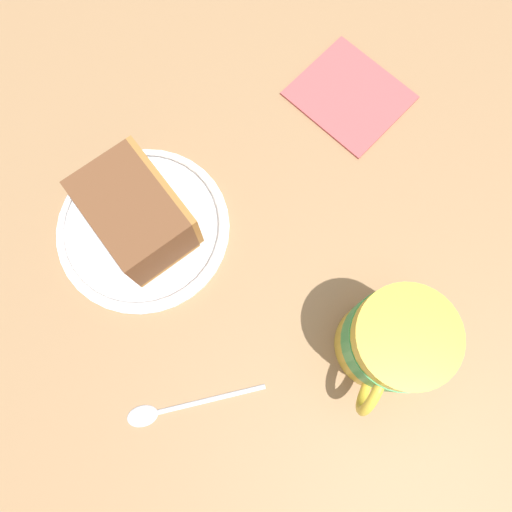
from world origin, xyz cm
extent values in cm
cube|color=#936D47|center=(0.00, 0.00, -1.08)|extent=(118.61, 118.61, 2.16)
cylinder|color=white|center=(-8.69, -3.12, 0.39)|extent=(18.24, 18.24, 0.79)
torus|color=white|center=(-8.69, -3.12, 1.10)|extent=(17.41, 17.41, 0.62)
cube|color=#9E662D|center=(-8.69, -3.12, 1.09)|extent=(12.68, 10.63, 0.60)
cube|color=brown|center=(-8.69, -3.12, 4.46)|extent=(12.68, 10.63, 6.14)
cube|color=#9E662D|center=(-7.30, 0.56, 4.46)|extent=(10.32, 4.38, 6.14)
cylinder|color=gold|center=(18.15, -0.73, 5.23)|extent=(8.64, 8.64, 10.46)
cylinder|color=green|center=(18.15, -0.73, 6.16)|extent=(8.81, 8.81, 4.03)
cylinder|color=#47230F|center=(18.15, -0.73, 7.87)|extent=(7.60, 7.60, 0.40)
torus|color=gold|center=(18.53, -5.04, 5.23)|extent=(1.39, 5.57, 5.51)
ellipsoid|color=silver|center=(2.17, -18.60, 0.40)|extent=(3.53, 3.54, 0.80)
cylinder|color=silver|center=(6.98, -13.78, 0.25)|extent=(7.85, 7.86, 0.50)
cube|color=#B24C4C|center=(2.06, 22.44, 0.30)|extent=(13.78, 12.85, 0.60)
camera|label=1|loc=(9.65, -10.00, 47.85)|focal=33.23mm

